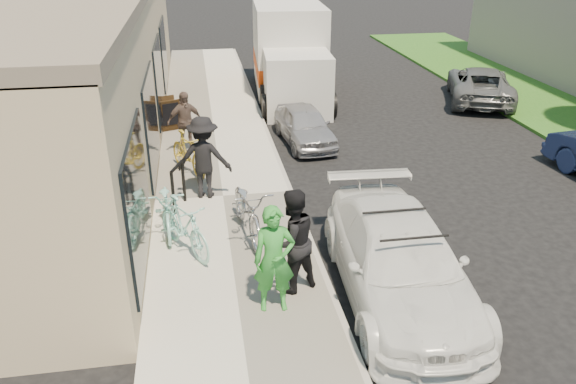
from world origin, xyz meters
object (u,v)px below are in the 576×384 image
bystander_b (185,122)px  far_car_gray (480,84)px  sedan_silver (305,125)px  bike_rack (178,182)px  bystander_a (204,157)px  cruiser_bike_a (184,227)px  sedan_white (399,261)px  woman_rider (274,260)px  tandem_bike (248,210)px  cruiser_bike_c (188,153)px  cruiser_bike_b (167,207)px  sandwich_board (169,114)px  moving_truck (290,56)px  man_standing (292,241)px

bystander_b → far_car_gray: bearing=0.1°
sedan_silver → far_car_gray: (6.91, 3.21, 0.08)m
bike_rack → far_car_gray: size_ratio=0.22×
bystander_a → cruiser_bike_a: bearing=91.7°
sedan_white → woman_rider: size_ratio=2.73×
sedan_silver → woman_rider: woman_rider is taller
tandem_bike → woman_rider: (0.17, -2.38, 0.33)m
sedan_white → cruiser_bike_c: bearing=124.9°
cruiser_bike_a → bystander_b: size_ratio=1.05×
sedan_white → cruiser_bike_b: bearing=148.1°
sedan_silver → woman_rider: bearing=-109.4°
sedan_silver → cruiser_bike_c: bearing=-153.2°
sandwich_board → far_car_gray: size_ratio=0.22×
sedan_silver → moving_truck: bearing=80.0°
bike_rack → sedan_silver: size_ratio=0.31×
woman_rider → man_standing: size_ratio=0.98×
woman_rider → bystander_a: 4.39m
bystander_a → bystander_b: 2.89m
far_car_gray → bystander_b: (-10.22, -3.75, 0.36)m
woman_rider → cruiser_bike_a: bearing=128.4°
moving_truck → man_standing: 12.69m
sandwich_board → bystander_b: (0.50, -1.87, 0.33)m
sedan_silver → man_standing: 7.40m
sedan_silver → bystander_a: 4.50m
woman_rider → bystander_b: 7.28m
woman_rider → bystander_a: size_ratio=0.95×
sedan_silver → bystander_b: (-3.31, -0.54, 0.44)m
moving_truck → cruiser_bike_c: bearing=-112.9°
tandem_bike → woman_rider: 2.40m
cruiser_bike_b → cruiser_bike_c: 2.84m
woman_rider → bystander_a: (-0.93, 4.29, 0.04)m
bike_rack → sedan_silver: (3.47, 3.88, -0.21)m
sedan_silver → far_car_gray: far_car_gray is taller
sandwich_board → far_car_gray: 10.88m
moving_truck → cruiser_bike_c: (-3.72, -7.33, -0.74)m
tandem_bike → sedan_white: bearing=-51.7°
woman_rider → cruiser_bike_c: size_ratio=1.03×
bike_rack → tandem_bike: size_ratio=0.47×
bike_rack → bystander_b: (0.16, 3.34, 0.23)m
far_car_gray → woman_rider: size_ratio=2.50×
sandwich_board → moving_truck: moving_truck is taller
bystander_a → cruiser_bike_b: bearing=73.9°
cruiser_bike_c → moving_truck: bearing=36.9°
tandem_bike → man_standing: 2.00m
man_standing → bystander_a: bystander_a is taller
far_car_gray → man_standing: bearing=71.8°
bike_rack → bystander_a: bearing=39.7°
sandwich_board → bystander_a: (0.92, -4.73, 0.43)m
sedan_white → bystander_b: bearing=119.5°
cruiser_bike_c → bystander_a: size_ratio=0.92×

